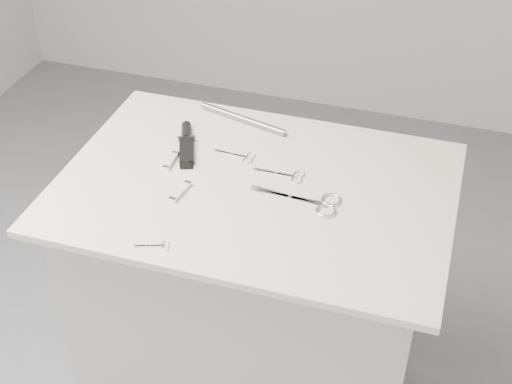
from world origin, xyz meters
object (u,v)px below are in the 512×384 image
(large_shears, at_px, (315,202))
(pocket_knife_a, at_px, (180,192))
(plinth, at_px, (255,312))
(metal_rail, at_px, (243,119))
(embroidery_scissors_a, at_px, (289,175))
(pocket_knife_b, at_px, (171,161))
(sheathed_knife, at_px, (186,142))
(embroidery_scissors_b, at_px, (242,156))
(tiny_scissors, at_px, (157,246))

(large_shears, xyz_separation_m, pocket_knife_a, (-0.33, -0.06, 0.00))
(plinth, distance_m, metal_rail, 0.57)
(embroidery_scissors_a, xyz_separation_m, metal_rail, (-0.20, 0.22, 0.01))
(pocket_knife_a, height_order, pocket_knife_b, same)
(large_shears, distance_m, pocket_knife_b, 0.41)
(sheathed_knife, distance_m, pocket_knife_b, 0.09)
(sheathed_knife, bearing_deg, large_shears, -132.41)
(large_shears, bearing_deg, embroidery_scissors_a, 138.62)
(embroidery_scissors_b, xyz_separation_m, pocket_knife_a, (-0.09, -0.20, 0.00))
(pocket_knife_b, bearing_deg, sheathed_knife, -6.41)
(metal_rail, bearing_deg, sheathed_knife, -124.28)
(plinth, relative_size, large_shears, 4.01)
(large_shears, xyz_separation_m, sheathed_knife, (-0.40, 0.15, 0.00))
(pocket_knife_a, bearing_deg, pocket_knife_b, 41.78)
(large_shears, distance_m, embroidery_scissors_b, 0.27)
(pocket_knife_b, bearing_deg, pocket_knife_a, -148.87)
(embroidery_scissors_b, height_order, sheathed_knife, sheathed_knife)
(tiny_scissors, height_order, sheathed_knife, sheathed_knife)
(tiny_scissors, bearing_deg, metal_rail, 69.56)
(plinth, distance_m, tiny_scissors, 0.57)
(embroidery_scissors_b, distance_m, pocket_knife_b, 0.19)
(plinth, xyz_separation_m, pocket_knife_b, (-0.24, 0.03, 0.48))
(pocket_knife_a, bearing_deg, plinth, -52.47)
(large_shears, distance_m, tiny_scissors, 0.40)
(plinth, relative_size, pocket_knife_a, 10.41)
(tiny_scissors, bearing_deg, embroidery_scissors_a, 39.95)
(embroidery_scissors_b, height_order, tiny_scissors, same)
(large_shears, bearing_deg, tiny_scissors, -135.68)
(pocket_knife_a, relative_size, metal_rail, 0.30)
(embroidery_scissors_b, height_order, pocket_knife_a, pocket_knife_a)
(tiny_scissors, relative_size, pocket_knife_b, 1.01)
(metal_rail, bearing_deg, embroidery_scissors_a, -47.63)
(sheathed_knife, distance_m, pocket_knife_a, 0.22)
(embroidery_scissors_a, distance_m, pocket_knife_b, 0.32)
(large_shears, height_order, metal_rail, metal_rail)
(plinth, relative_size, pocket_knife_b, 11.38)
(tiny_scissors, height_order, pocket_knife_b, pocket_knife_b)
(large_shears, relative_size, tiny_scissors, 2.81)
(plinth, bearing_deg, pocket_knife_b, 173.99)
(plinth, height_order, pocket_knife_b, pocket_knife_b)
(plinth, bearing_deg, sheathed_knife, 153.33)
(plinth, height_order, sheathed_knife, sheathed_knife)
(embroidery_scissors_a, relative_size, tiny_scissors, 1.65)
(embroidery_scissors_b, relative_size, sheathed_knife, 0.61)
(large_shears, distance_m, embroidery_scissors_a, 0.13)
(embroidery_scissors_b, distance_m, sheathed_knife, 0.16)
(large_shears, bearing_deg, sheathed_knife, 163.28)
(sheathed_knife, xyz_separation_m, metal_rail, (0.11, 0.16, 0.00))
(plinth, bearing_deg, metal_rail, 114.34)
(embroidery_scissors_a, height_order, metal_rail, metal_rail)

